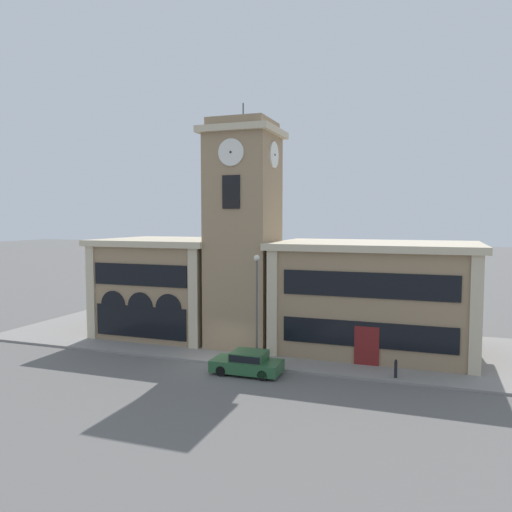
% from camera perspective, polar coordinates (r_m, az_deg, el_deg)
% --- Properties ---
extents(ground_plane, '(300.00, 300.00, 0.00)m').
position_cam_1_polar(ground_plane, '(32.11, -4.60, -12.26)').
color(ground_plane, '#605E5B').
extents(sidewalk_kerb, '(38.86, 13.08, 0.15)m').
position_cam_1_polar(sidewalk_kerb, '(37.94, -0.49, -9.53)').
color(sidewalk_kerb, gray).
rests_on(sidewalk_kerb, ground_plane).
extents(clock_tower, '(5.12, 5.12, 17.14)m').
position_cam_1_polar(clock_tower, '(35.26, -1.45, 2.45)').
color(clock_tower, '#937A5B').
rests_on(clock_tower, ground_plane).
extents(town_hall_left_wing, '(9.92, 9.15, 7.55)m').
position_cam_1_polar(town_hall_left_wing, '(40.45, -9.88, -3.35)').
color(town_hall_left_wing, '#937A5B').
rests_on(town_hall_left_wing, ground_plane).
extents(town_hall_right_wing, '(13.62, 9.15, 7.53)m').
position_cam_1_polar(town_hall_right_wing, '(35.48, 13.45, -4.50)').
color(town_hall_right_wing, '#937A5B').
rests_on(town_hall_right_wing, ground_plane).
extents(parked_car_near, '(4.12, 1.92, 1.37)m').
position_cam_1_polar(parked_car_near, '(29.96, -0.97, -12.05)').
color(parked_car_near, '#285633').
rests_on(parked_car_near, ground_plane).
extents(street_lamp, '(0.36, 0.36, 6.78)m').
position_cam_1_polar(street_lamp, '(30.75, 0.09, -4.39)').
color(street_lamp, '#4C4C51').
rests_on(street_lamp, sidewalk_kerb).
extents(bollard, '(0.18, 0.18, 1.06)m').
position_cam_1_polar(bollard, '(29.92, 15.68, -12.32)').
color(bollard, black).
rests_on(bollard, sidewalk_kerb).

